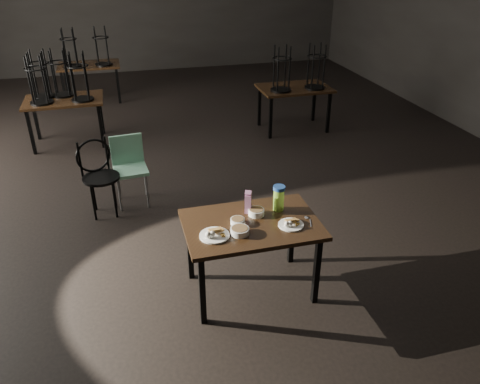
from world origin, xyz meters
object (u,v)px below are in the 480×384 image
object	(u,v)px
water_bottle	(279,198)
bentwood_chair	(98,171)
juice_carton	(248,202)
main_table	(251,230)
school_chair	(129,164)

from	to	relation	value
water_bottle	bentwood_chair	bearing A→B (deg)	133.84
juice_carton	water_bottle	distance (m)	0.29
main_table	juice_carton	size ratio (longest dim) A/B	5.17
juice_carton	school_chair	xyz separation A→B (m)	(-1.00, 1.88, -0.34)
water_bottle	school_chair	size ratio (longest dim) A/B	0.29
school_chair	juice_carton	bearing A→B (deg)	-67.15
bentwood_chair	school_chair	bearing A→B (deg)	7.66
juice_carton	school_chair	size ratio (longest dim) A/B	0.27
main_table	bentwood_chair	size ratio (longest dim) A/B	1.31
bentwood_chair	school_chair	xyz separation A→B (m)	(0.37, 0.18, -0.03)
main_table	bentwood_chair	world-z (taller)	bentwood_chair
main_table	school_chair	world-z (taller)	school_chair
school_chair	bentwood_chair	bearing A→B (deg)	-158.45
main_table	juice_carton	world-z (taller)	juice_carton
juice_carton	water_bottle	bearing A→B (deg)	-4.15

